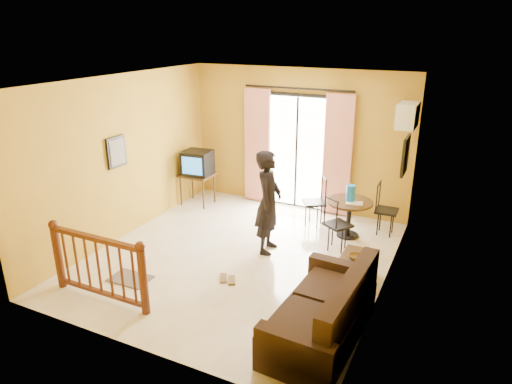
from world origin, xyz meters
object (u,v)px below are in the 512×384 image
at_px(television, 198,163).
at_px(standing_person, 268,202).
at_px(coffee_table, 355,266).
at_px(dining_table, 349,209).
at_px(sofa, 325,316).

relative_size(television, standing_person, 0.35).
xyz_separation_m(television, standing_person, (2.17, -1.29, -0.05)).
bearing_deg(television, coffee_table, -29.48).
distance_m(coffee_table, standing_person, 1.70).
xyz_separation_m(television, dining_table, (3.23, -0.17, -0.38)).
bearing_deg(television, sofa, -45.64).
bearing_deg(dining_table, sofa, -80.31).
height_order(dining_table, standing_person, standing_person).
xyz_separation_m(sofa, standing_person, (-1.56, 1.82, 0.52)).
bearing_deg(sofa, dining_table, 102.92).
height_order(television, coffee_table, television).
height_order(coffee_table, sofa, sofa).
relative_size(television, dining_table, 0.75).
bearing_deg(dining_table, television, 176.95).
relative_size(coffee_table, standing_person, 0.48).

